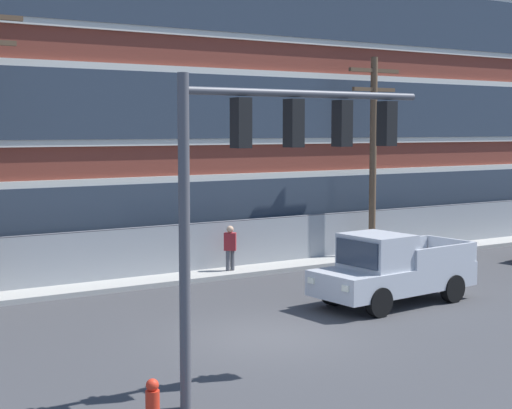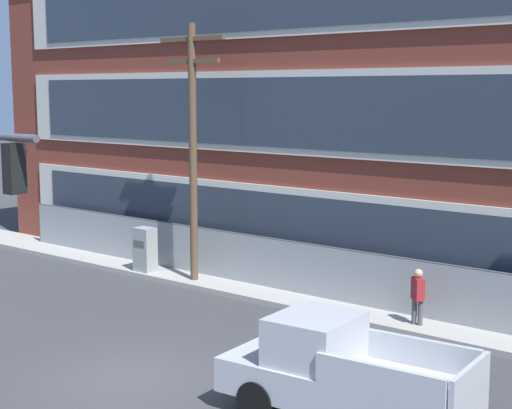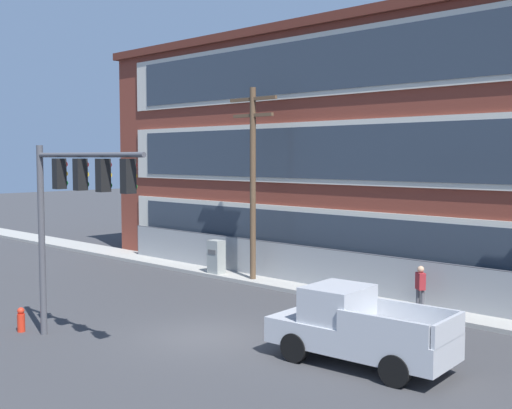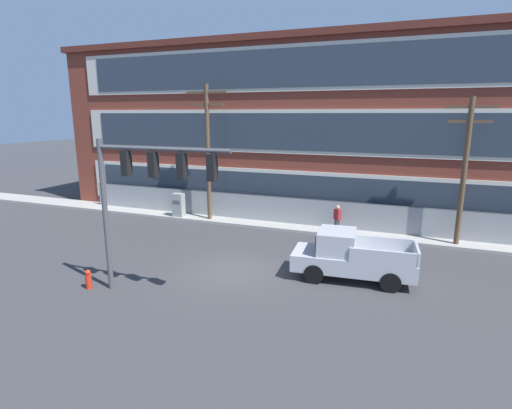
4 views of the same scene
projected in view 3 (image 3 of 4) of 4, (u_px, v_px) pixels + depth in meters
ground_plane at (205, 337)px, 19.75m from camera, size 160.00×160.00×0.00m
sidewalk_building_side at (349, 296)px, 25.26m from camera, size 80.00×1.99×0.16m
chain_link_fence at (417, 283)px, 23.55m from camera, size 34.37×0.06×1.78m
traffic_signal_mast at (72, 197)px, 18.44m from camera, size 5.40×0.43×5.89m
pickup_truck_silver at (356, 329)px, 17.08m from camera, size 5.14×2.31×2.05m
utility_pole_near_corner at (253, 175)px, 27.97m from camera, size 2.70×0.26×8.53m
electrical_cabinet at (216, 258)px, 29.61m from camera, size 0.71×0.55×1.69m
pedestrian_near_cabinet at (420, 286)px, 22.69m from camera, size 0.46×0.44×1.69m
fire_hydrant at (21, 320)px, 20.30m from camera, size 0.24×0.24×0.78m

